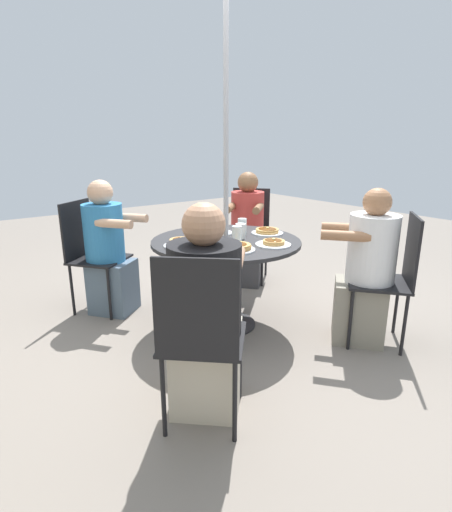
{
  "coord_description": "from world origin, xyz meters",
  "views": [
    {
      "loc": [
        -2.37,
        1.77,
        1.44
      ],
      "look_at": [
        0.0,
        0.0,
        0.58
      ],
      "focal_mm": 28.0,
      "sensor_mm": 36.0,
      "label": 1
    }
  ],
  "objects_px": {
    "syrup_bottle": "(215,233)",
    "pancake_plate_d": "(267,232)",
    "patio_chair_east": "(201,332)",
    "pancake_plate_e": "(273,243)",
    "diner_west": "(247,233)",
    "pancake_plate_c": "(182,243)",
    "diner_north": "(108,253)",
    "pancake_plate_a": "(216,232)",
    "pancake_plate_b": "(237,247)",
    "drinking_glass_b": "(242,227)",
    "patio_chair_north": "(90,250)",
    "patio_chair_west": "(249,228)",
    "drinking_glass_a": "(237,235)",
    "patio_table": "(226,256)",
    "coffee_cup": "(241,231)",
    "patio_chair_south": "(392,273)",
    "diner_east": "(206,321)",
    "diner_south": "(366,274)"
  },
  "relations": [
    {
      "from": "diner_east",
      "to": "patio_table",
      "type": "bearing_deg",
      "value": 90.0
    },
    {
      "from": "pancake_plate_c",
      "to": "drinking_glass_a",
      "type": "height_order",
      "value": "drinking_glass_a"
    },
    {
      "from": "diner_west",
      "to": "pancake_plate_a",
      "type": "relative_size",
      "value": 4.42
    },
    {
      "from": "patio_chair_east",
      "to": "pancake_plate_c",
      "type": "relative_size",
      "value": 3.69
    },
    {
      "from": "patio_chair_west",
      "to": "pancake_plate_c",
      "type": "relative_size",
      "value": 3.69
    },
    {
      "from": "patio_chair_west",
      "to": "syrup_bottle",
      "type": "relative_size",
      "value": 6.54
    },
    {
      "from": "drinking_glass_b",
      "to": "drinking_glass_a",
      "type": "bearing_deg",
      "value": 133.35
    },
    {
      "from": "pancake_plate_d",
      "to": "pancake_plate_b",
      "type": "bearing_deg",
      "value": 116.29
    },
    {
      "from": "diner_east",
      "to": "pancake_plate_e",
      "type": "relative_size",
      "value": 4.47
    },
    {
      "from": "syrup_bottle",
      "to": "drinking_glass_b",
      "type": "height_order",
      "value": "syrup_bottle"
    },
    {
      "from": "patio_chair_north",
      "to": "diner_west",
      "type": "distance_m",
      "value": 1.54
    },
    {
      "from": "syrup_bottle",
      "to": "diner_south",
      "type": "bearing_deg",
      "value": -138.86
    },
    {
      "from": "diner_north",
      "to": "pancake_plate_c",
      "type": "xyz_separation_m",
      "value": [
        -0.79,
        -0.26,
        0.21
      ]
    },
    {
      "from": "drinking_glass_a",
      "to": "drinking_glass_b",
      "type": "height_order",
      "value": "drinking_glass_b"
    },
    {
      "from": "drinking_glass_a",
      "to": "patio_chair_north",
      "type": "bearing_deg",
      "value": 33.24
    },
    {
      "from": "pancake_plate_b",
      "to": "drinking_glass_a",
      "type": "distance_m",
      "value": 0.19
    },
    {
      "from": "patio_chair_west",
      "to": "pancake_plate_e",
      "type": "relative_size",
      "value": 3.69
    },
    {
      "from": "patio_chair_north",
      "to": "pancake_plate_a",
      "type": "xyz_separation_m",
      "value": [
        -0.74,
        -0.8,
        0.18
      ]
    },
    {
      "from": "syrup_bottle",
      "to": "pancake_plate_d",
      "type": "bearing_deg",
      "value": -98.67
    },
    {
      "from": "pancake_plate_c",
      "to": "pancake_plate_a",
      "type": "bearing_deg",
      "value": -67.37
    },
    {
      "from": "patio_chair_north",
      "to": "diner_west",
      "type": "height_order",
      "value": "diner_west"
    },
    {
      "from": "drinking_glass_a",
      "to": "pancake_plate_a",
      "type": "bearing_deg",
      "value": -11.64
    },
    {
      "from": "diner_east",
      "to": "pancake_plate_b",
      "type": "height_order",
      "value": "diner_east"
    },
    {
      "from": "diner_north",
      "to": "drinking_glass_b",
      "type": "height_order",
      "value": "diner_north"
    },
    {
      "from": "patio_chair_west",
      "to": "patio_chair_south",
      "type": "bearing_deg",
      "value": 133.92
    },
    {
      "from": "patio_chair_south",
      "to": "patio_chair_west",
      "type": "xyz_separation_m",
      "value": [
        1.74,
        -0.14,
        0.0
      ]
    },
    {
      "from": "diner_east",
      "to": "pancake_plate_e",
      "type": "distance_m",
      "value": 0.99
    },
    {
      "from": "syrup_bottle",
      "to": "drinking_glass_a",
      "type": "distance_m",
      "value": 0.2
    },
    {
      "from": "patio_chair_east",
      "to": "pancake_plate_a",
      "type": "distance_m",
      "value": 1.43
    },
    {
      "from": "pancake_plate_e",
      "to": "patio_chair_west",
      "type": "bearing_deg",
      "value": -32.83
    },
    {
      "from": "pancake_plate_a",
      "to": "patio_table",
      "type": "bearing_deg",
      "value": 163.46
    },
    {
      "from": "diner_east",
      "to": "patio_chair_north",
      "type": "bearing_deg",
      "value": 133.93
    },
    {
      "from": "diner_west",
      "to": "pancake_plate_d",
      "type": "height_order",
      "value": "diner_west"
    },
    {
      "from": "patio_table",
      "to": "patio_chair_west",
      "type": "height_order",
      "value": "patio_chair_west"
    },
    {
      "from": "drinking_glass_a",
      "to": "pancake_plate_c",
      "type": "bearing_deg",
      "value": 63.29
    },
    {
      "from": "pancake_plate_e",
      "to": "coffee_cup",
      "type": "distance_m",
      "value": 0.32
    },
    {
      "from": "patio_chair_north",
      "to": "patio_chair_west",
      "type": "distance_m",
      "value": 1.65
    },
    {
      "from": "drinking_glass_a",
      "to": "diner_north",
      "type": "bearing_deg",
      "value": 32.59
    },
    {
      "from": "patio_chair_east",
      "to": "pancake_plate_e",
      "type": "height_order",
      "value": "patio_chair_east"
    },
    {
      "from": "diner_north",
      "to": "pancake_plate_a",
      "type": "distance_m",
      "value": 0.94
    },
    {
      "from": "pancake_plate_c",
      "to": "pancake_plate_e",
      "type": "distance_m",
      "value": 0.66
    },
    {
      "from": "patio_chair_south",
      "to": "pancake_plate_a",
      "type": "distance_m",
      "value": 1.36
    },
    {
      "from": "patio_chair_east",
      "to": "pancake_plate_d",
      "type": "distance_m",
      "value": 1.5
    },
    {
      "from": "pancake_plate_e",
      "to": "drinking_glass_a",
      "type": "bearing_deg",
      "value": 43.84
    },
    {
      "from": "patio_chair_south",
      "to": "coffee_cup",
      "type": "height_order",
      "value": "patio_chair_south"
    },
    {
      "from": "pancake_plate_e",
      "to": "coffee_cup",
      "type": "xyz_separation_m",
      "value": [
        0.31,
        0.05,
        0.04
      ]
    },
    {
      "from": "diner_west",
      "to": "pancake_plate_c",
      "type": "relative_size",
      "value": 4.42
    },
    {
      "from": "pancake_plate_b",
      "to": "drinking_glass_b",
      "type": "distance_m",
      "value": 0.47
    },
    {
      "from": "drinking_glass_b",
      "to": "patio_chair_east",
      "type": "bearing_deg",
      "value": 132.65
    },
    {
      "from": "coffee_cup",
      "to": "patio_chair_north",
      "type": "bearing_deg",
      "value": 40.92
    }
  ]
}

